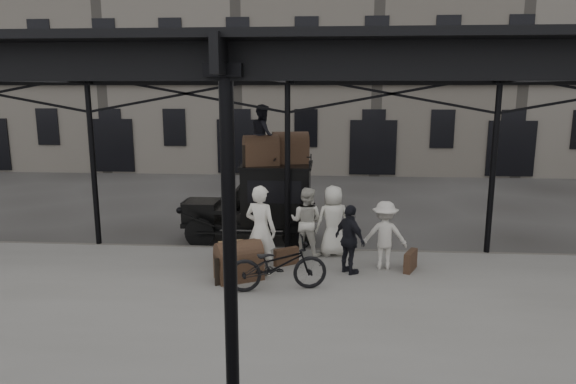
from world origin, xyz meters
name	(u,v)px	position (x,y,z in m)	size (l,w,h in m)	color
ground	(281,282)	(0.00, 0.00, 0.00)	(120.00, 120.00, 0.00)	#383533
platform	(271,319)	(0.00, -2.00, 0.07)	(28.00, 8.00, 0.15)	slate
canopy	(271,63)	(0.00, -1.72, 4.60)	(22.50, 9.00, 4.74)	black
building_frontage	(309,34)	(0.00, 18.00, 7.00)	(64.00, 8.00, 14.00)	slate
taxi	(265,199)	(-0.68, 3.03, 1.20)	(3.65, 1.55, 2.18)	black
porter_left	(261,230)	(-0.45, 0.12, 1.14)	(0.73, 0.48, 1.99)	silver
porter_midleft	(306,221)	(0.50, 1.50, 0.99)	(0.82, 0.64, 1.69)	beige
porter_centre	(333,221)	(1.15, 1.54, 1.02)	(0.85, 0.55, 1.73)	silver
porter_official	(350,240)	(1.50, 0.27, 0.93)	(0.91, 0.38, 1.55)	black
porter_right	(385,235)	(2.30, 0.64, 0.93)	(1.01, 0.58, 1.57)	beige
bicycle	(277,265)	(0.00, -0.80, 0.68)	(0.71, 2.02, 1.06)	black
porter_roof	(263,135)	(-0.71, 2.93, 2.98)	(0.77, 0.60, 1.59)	black
steamer_trunk_roof_near	(261,153)	(-0.76, 2.78, 2.51)	(0.91, 0.56, 0.67)	#473121
steamer_trunk_roof_far	(290,150)	(-0.01, 3.23, 2.53)	(0.97, 0.59, 0.71)	#473121
steamer_trunk_platform	(239,263)	(-0.88, -0.26, 0.50)	(0.96, 0.59, 0.71)	#473121
wicker_hamper	(233,253)	(-1.20, 0.73, 0.40)	(0.60, 0.45, 0.50)	olive
suitcase_upright	(410,261)	(2.88, 0.55, 0.38)	(0.15, 0.60, 0.45)	#473121
suitcase_flat	(286,257)	(0.07, 0.71, 0.35)	(0.60, 0.15, 0.40)	#473121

